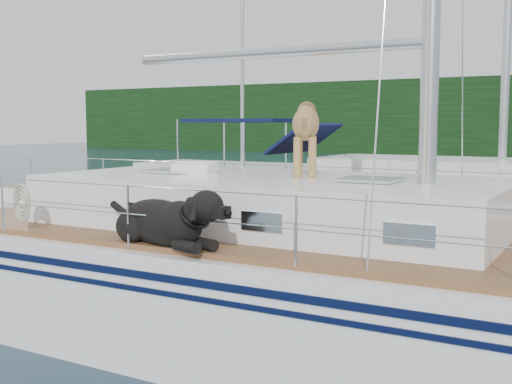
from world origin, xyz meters
The scene contains 4 objects.
ground centered at (0.00, 0.00, 0.00)m, with size 120.00×120.00×0.00m, color black.
main_sailboat centered at (0.10, -0.01, 0.68)m, with size 12.00×3.91×14.01m.
neighbor_sailboat centered at (-0.01, 6.64, 0.63)m, with size 11.00×3.50×13.30m.
bg_boat_west centered at (-8.00, 14.00, 0.45)m, with size 8.00×3.00×11.65m.
Camera 1 is at (4.30, -6.43, 2.40)m, focal length 45.00 mm.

